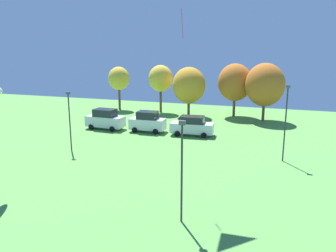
{
  "coord_description": "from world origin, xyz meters",
  "views": [
    {
      "loc": [
        5.75,
        1.94,
        10.11
      ],
      "look_at": [
        1.15,
        15.73,
        6.72
      ],
      "focal_mm": 38.0,
      "sensor_mm": 36.0,
      "label": 1
    }
  ],
  "objects": [
    {
      "name": "light_post_0",
      "position": [
        5.91,
        33.37,
        3.76
      ],
      "size": [
        0.36,
        0.2,
        6.7
      ],
      "color": "#2D2D33",
      "rests_on": "ground"
    },
    {
      "name": "parked_car_third_from_left",
      "position": [
        -3.95,
        39.53,
        1.1
      ],
      "size": [
        4.9,
        2.31,
        2.21
      ],
      "rotation": [
        0.0,
        0.0,
        0.08
      ],
      "color": "silver",
      "rests_on": "ground"
    },
    {
      "name": "parked_car_second_from_left",
      "position": [
        -9.3,
        39.53,
        1.19
      ],
      "size": [
        4.15,
        2.09,
        2.43
      ],
      "rotation": [
        0.0,
        0.0,
        0.03
      ],
      "color": "silver",
      "rests_on": "ground"
    },
    {
      "name": "treeline_tree_3",
      "position": [
        -1.03,
        51.72,
        4.81
      ],
      "size": [
        4.73,
        4.73,
        7.42
      ],
      "color": "brown",
      "rests_on": "ground"
    },
    {
      "name": "treeline_tree_0",
      "position": [
        -18.75,
        51.52,
        4.81
      ],
      "size": [
        3.23,
        3.23,
        6.63
      ],
      "color": "brown",
      "rests_on": "ground"
    },
    {
      "name": "parked_car_leftmost",
      "position": [
        -14.66,
        39.22,
        1.2
      ],
      "size": [
        4.7,
        2.22,
        2.44
      ],
      "rotation": [
        0.0,
        0.0,
        -0.05
      ],
      "color": "silver",
      "rests_on": "ground"
    },
    {
      "name": "treeline_tree_2",
      "position": [
        -7.18,
        49.97,
        4.36
      ],
      "size": [
        4.63,
        4.63,
        6.92
      ],
      "color": "brown",
      "rests_on": "ground"
    },
    {
      "name": "treeline_tree_4",
      "position": [
        3.1,
        50.09,
        4.8
      ],
      "size": [
        5.15,
        5.15,
        7.64
      ],
      "color": "brown",
      "rests_on": "ground"
    },
    {
      "name": "light_post_2",
      "position": [
        -13.55,
        30.26,
        3.25
      ],
      "size": [
        0.36,
        0.2,
        5.72
      ],
      "color": "#2D2D33",
      "rests_on": "ground"
    },
    {
      "name": "treeline_tree_1",
      "position": [
        -11.87,
        51.38,
        5.04
      ],
      "size": [
        3.54,
        3.54,
        7.02
      ],
      "color": "brown",
      "rests_on": "ground"
    },
    {
      "name": "light_post_1",
      "position": [
        0.51,
        20.09,
        3.4
      ],
      "size": [
        0.36,
        0.2,
        6.01
      ],
      "color": "#2D2D33",
      "rests_on": "ground"
    }
  ]
}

